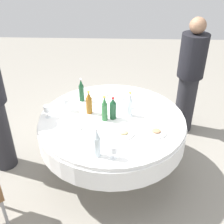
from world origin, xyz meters
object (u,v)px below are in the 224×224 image
Objects in this scene: bottle_green_mid at (105,109)px; bottle_dark_green_west at (81,91)px; dining_table at (112,129)px; wine_glass_west at (67,102)px; bottle_amber_far at (89,103)px; bottle_clear_east at (130,105)px; wine_glass_outer at (47,109)px; bottle_clear_outer at (97,144)px; wine_glass_near at (123,99)px; plate_front at (156,132)px; bottle_dark_green_south at (113,109)px; plate_left at (72,127)px; person_far at (190,76)px; wine_glass_mid at (113,150)px; plate_rear at (123,133)px.

bottle_dark_green_west is at bearing 126.39° from bottle_green_mid.
wine_glass_west reaches higher than dining_table.
bottle_amber_far is 0.94× the size of bottle_clear_east.
bottle_green_mid is 2.04× the size of wine_glass_outer.
dining_table is 0.68m from bottle_clear_outer.
wine_glass_near reaches higher than plate_front.
dining_table is 0.54m from plate_front.
bottle_dark_green_south is 0.88× the size of bottle_clear_outer.
plate_left is (-0.15, -0.28, -0.12)m from bottle_amber_far.
bottle_clear_outer is at bearing -54.90° from plate_left.
wine_glass_outer is 1.90m from person_far.
plate_rear is (0.09, 0.35, -0.08)m from wine_glass_mid.
plate_front is (0.33, -0.48, -0.09)m from wine_glass_near.
bottle_clear_east is at bearing 23.09° from plate_left.
person_far reaches higher than wine_glass_west.
dining_table is 0.47m from plate_left.
plate_left reaches higher than dining_table.
bottle_dark_green_west is (-0.26, 0.96, -0.00)m from bottle_clear_outer.
person_far is at bearing 28.39° from wine_glass_outer.
bottle_amber_far is 0.93× the size of bottle_clear_outer.
bottle_amber_far is 1.32× the size of plate_front.
bottle_dark_green_west is (-0.12, 0.27, 0.01)m from bottle_amber_far.
bottle_amber_far is 1.92× the size of wine_glass_outer.
bottle_dark_green_west is 1.84× the size of wine_glass_west.
bottle_dark_green_west is 1.46m from person_far.
dining_table is at bearing -116.64° from wine_glass_near.
bottle_clear_east and bottle_dark_green_west have the same top height.
bottle_dark_green_west is 1.02m from plate_front.
plate_left is at bearing 169.28° from plate_rear.
plate_left is at bearing -94.10° from person_far.
bottle_clear_outer is 0.67m from plate_front.
person_far reaches higher than plate_left.
bottle_green_mid is at bearing 25.11° from plate_left.
plate_rear is at bearing -173.45° from plate_front.
wine_glass_outer is at bearing -179.05° from dining_table.
wine_glass_west reaches higher than plate_left.
bottle_green_mid is 1.30× the size of plate_left.
bottle_clear_outer is 0.41m from plate_rear.
wine_glass_mid is 0.87m from wine_glass_near.
wine_glass_near is at bearing 84.76° from wine_glass_mid.
bottle_green_mid is at bearing -53.61° from bottle_dark_green_west.
person_far reaches higher than plate_rear.
wine_glass_outer is at bearing -166.85° from bottle_amber_far.
bottle_green_mid is 0.49m from bottle_dark_green_west.
bottle_dark_green_south is 0.51m from plate_front.
bottle_clear_outer is at bearing -147.36° from plate_front.
bottle_dark_green_west is 0.56m from plate_left.
bottle_clear_outer is 0.52m from plate_left.
bottle_dark_green_south is at bearing -89.48° from person_far.
dining_table is 5.62× the size of bottle_dark_green_west.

